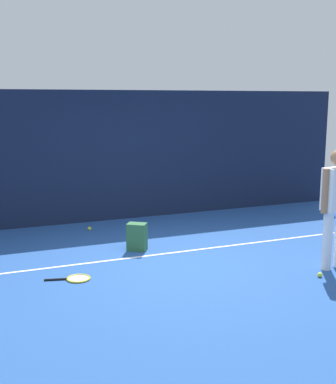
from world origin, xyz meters
name	(u,v)px	position (x,y,z in m)	size (l,w,h in m)	color
ground_plane	(178,263)	(0.00, 0.00, 0.00)	(12.00, 12.00, 0.00)	#234C93
back_fence	(119,156)	(0.00, 3.00, 1.28)	(10.00, 0.10, 2.56)	#141E38
court_line	(166,253)	(0.00, 0.50, 0.00)	(9.00, 0.05, 0.00)	white
tennis_player	(336,202)	(1.97, -1.00, 0.97)	(0.53, 0.27, 1.70)	white
tennis_racket	(76,279)	(-1.53, -0.10, 0.01)	(0.64, 0.39, 0.03)	black
backpack	(137,237)	(-0.35, 0.85, 0.21)	(0.37, 0.38, 0.44)	#2D6038
tennis_ball_near_player	(320,275)	(1.57, -1.24, 0.03)	(0.07, 0.07, 0.07)	#CCE033
tennis_ball_by_fence	(89,229)	(-0.80, 2.32, 0.03)	(0.07, 0.07, 0.07)	#CCE033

